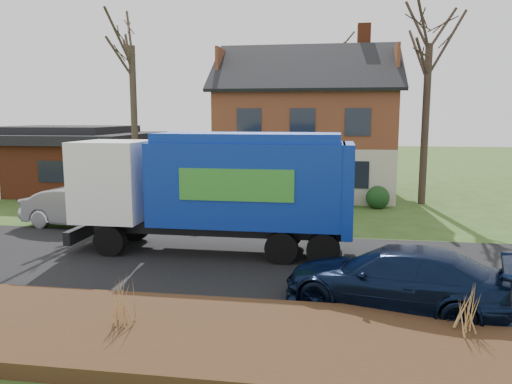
# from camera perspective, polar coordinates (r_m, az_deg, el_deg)

# --- Properties ---
(ground) EXTENTS (120.00, 120.00, 0.00)m
(ground) POSITION_cam_1_polar(r_m,az_deg,el_deg) (15.00, -5.13, -7.95)
(ground) COLOR #2E4617
(ground) RESTS_ON ground
(road) EXTENTS (80.00, 7.00, 0.02)m
(road) POSITION_cam_1_polar(r_m,az_deg,el_deg) (14.99, -5.13, -7.91)
(road) COLOR black
(road) RESTS_ON ground
(mulch_verge) EXTENTS (80.00, 3.50, 0.30)m
(mulch_verge) POSITION_cam_1_polar(r_m,az_deg,el_deg) (10.20, -12.61, -15.45)
(mulch_verge) COLOR #311E10
(mulch_verge) RESTS_ON ground
(main_house) EXTENTS (12.95, 8.95, 9.26)m
(main_house) POSITION_cam_1_polar(r_m,az_deg,el_deg) (27.92, 4.76, 8.14)
(main_house) COLOR #BDAD98
(main_house) RESTS_ON ground
(ranch_house) EXTENTS (9.80, 8.20, 3.70)m
(ranch_house) POSITION_cam_1_polar(r_m,az_deg,el_deg) (31.18, -21.04, 3.57)
(ranch_house) COLOR brown
(ranch_house) RESTS_ON ground
(garbage_truck) EXTENTS (8.81, 2.42, 3.77)m
(garbage_truck) POSITION_cam_1_polar(r_m,az_deg,el_deg) (15.58, -4.30, 0.88)
(garbage_truck) COLOR black
(garbage_truck) RESTS_ON ground
(silver_sedan) EXTENTS (4.86, 2.19, 1.55)m
(silver_sedan) POSITION_cam_1_polar(r_m,az_deg,el_deg) (20.49, -19.19, -1.66)
(silver_sedan) COLOR #A2A5A9
(silver_sedan) RESTS_ON ground
(navy_wagon) EXTENTS (5.26, 3.24, 1.42)m
(navy_wagon) POSITION_cam_1_polar(r_m,az_deg,el_deg) (11.65, 15.48, -9.49)
(navy_wagon) COLOR black
(navy_wagon) RESTS_ON ground
(tree_front_west) EXTENTS (3.50, 3.50, 10.41)m
(tree_front_west) POSITION_cam_1_polar(r_m,az_deg,el_deg) (24.72, -14.14, 18.43)
(tree_front_west) COLOR #3D3124
(tree_front_west) RESTS_ON ground
(tree_front_east) EXTENTS (3.94, 3.94, 10.94)m
(tree_front_east) POSITION_cam_1_polar(r_m,az_deg,el_deg) (25.94, 19.35, 18.45)
(tree_front_east) COLOR #382921
(tree_front_east) RESTS_ON ground
(tree_back) EXTENTS (3.50, 3.50, 11.07)m
(tree_back) POSITION_cam_1_polar(r_m,az_deg,el_deg) (36.78, 8.35, 16.33)
(tree_back) COLOR #3A2D23
(tree_back) RESTS_ON ground
(grass_clump_mid) EXTENTS (0.35, 0.29, 0.98)m
(grass_clump_mid) POSITION_cam_1_polar(r_m,az_deg,el_deg) (10.10, -14.99, -11.86)
(grass_clump_mid) COLOR #AC7C4B
(grass_clump_mid) RESTS_ON mulch_verge
(grass_clump_east) EXTENTS (0.37, 0.30, 0.93)m
(grass_clump_east) POSITION_cam_1_polar(r_m,az_deg,el_deg) (10.20, 22.80, -12.21)
(grass_clump_east) COLOR tan
(grass_clump_east) RESTS_ON mulch_verge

